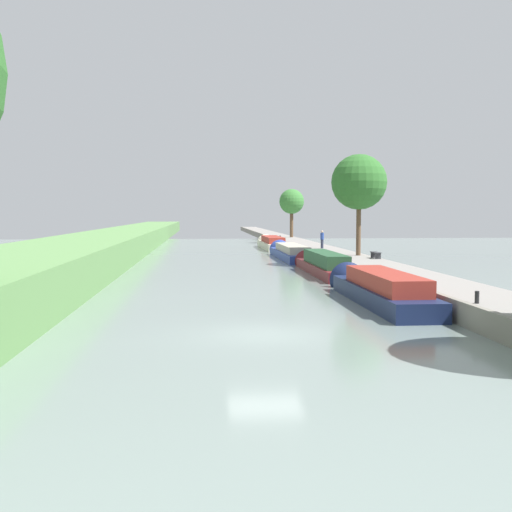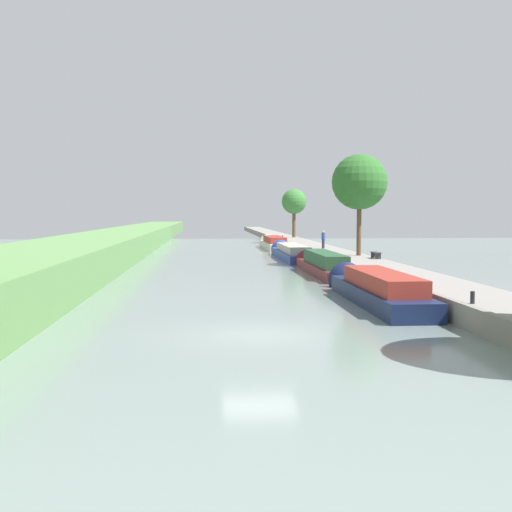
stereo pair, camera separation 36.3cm
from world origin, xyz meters
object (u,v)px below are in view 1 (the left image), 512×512
at_px(narrowboat_navy, 377,289).
at_px(narrowboat_cream, 271,243).
at_px(narrowboat_maroon, 322,264).
at_px(mooring_bollard_near, 477,297).
at_px(mooring_bollard_far, 280,237).
at_px(person_walking, 322,239).
at_px(narrowboat_blue, 289,252).
at_px(park_bench, 376,254).

bearing_deg(narrowboat_navy, narrowboat_cream, 89.99).
bearing_deg(narrowboat_maroon, mooring_bollard_near, -85.14).
bearing_deg(mooring_bollard_far, person_walking, -86.59).
distance_m(narrowboat_navy, narrowboat_maroon, 13.75).
relative_size(narrowboat_blue, person_walking, 9.19).
height_order(narrowboat_navy, park_bench, narrowboat_navy).
distance_m(narrowboat_cream, mooring_bollard_near, 50.80).
distance_m(narrowboat_navy, park_bench, 16.49).
height_order(narrowboat_maroon, narrowboat_blue, narrowboat_maroon).
bearing_deg(person_walking, narrowboat_navy, -96.05).
distance_m(narrowboat_blue, park_bench, 13.39).
height_order(narrowboat_navy, narrowboat_blue, narrowboat_navy).
distance_m(narrowboat_cream, person_walking, 15.47).
xyz_separation_m(narrowboat_blue, person_walking, (3.16, 0.63, 1.18)).
distance_m(narrowboat_navy, mooring_bollard_near, 6.80).
xyz_separation_m(narrowboat_cream, mooring_bollard_near, (1.82, -50.76, 0.47)).
xyz_separation_m(narrowboat_navy, narrowboat_cream, (0.01, 44.23, -0.01)).
bearing_deg(narrowboat_cream, park_bench, -81.12).
distance_m(narrowboat_cream, park_bench, 28.71).
relative_size(narrowboat_maroon, park_bench, 8.89).
distance_m(narrowboat_navy, narrowboat_cream, 44.23).
distance_m(narrowboat_blue, mooring_bollard_near, 35.06).
distance_m(narrowboat_maroon, person_walking, 15.68).
bearing_deg(mooring_bollard_near, mooring_bollard_far, 90.00).
distance_m(narrowboat_maroon, mooring_bollard_near, 20.36).
relative_size(narrowboat_navy, park_bench, 8.06).
relative_size(narrowboat_blue, mooring_bollard_near, 33.89).
bearing_deg(narrowboat_navy, mooring_bollard_far, 87.92).
bearing_deg(narrowboat_maroon, park_bench, 26.06).
relative_size(narrowboat_navy, mooring_bollard_far, 26.86).
bearing_deg(mooring_bollard_near, narrowboat_maroon, 94.86).
relative_size(narrowboat_navy, mooring_bollard_near, 26.86).
bearing_deg(mooring_bollard_near, narrowboat_cream, 92.05).
relative_size(narrowboat_cream, mooring_bollard_far, 31.30).
bearing_deg(narrowboat_blue, narrowboat_maroon, -89.34).
bearing_deg(narrowboat_navy, narrowboat_maroon, 89.59).
bearing_deg(narrowboat_navy, park_bench, 74.38).
height_order(narrowboat_navy, mooring_bollard_far, narrowboat_navy).
bearing_deg(park_bench, person_walking, 95.84).
bearing_deg(mooring_bollard_far, mooring_bollard_near, -90.00).
height_order(narrowboat_blue, person_walking, person_walking).
xyz_separation_m(narrowboat_cream, person_walking, (3.08, -15.12, 1.11)).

